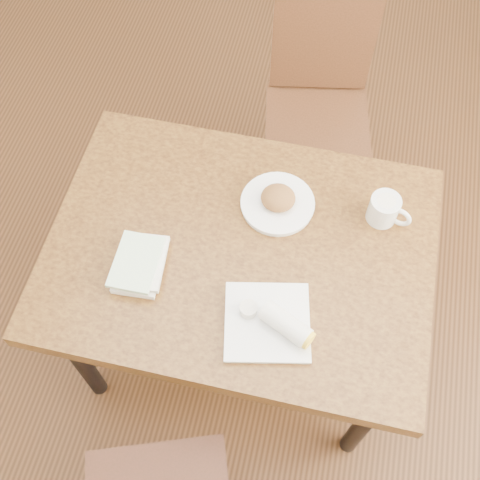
% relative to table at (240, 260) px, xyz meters
% --- Properties ---
extents(ground, '(4.00, 5.00, 0.01)m').
position_rel_table_xyz_m(ground, '(0.00, 0.00, -0.67)').
color(ground, '#472814').
rests_on(ground, ground).
extents(room_walls, '(4.02, 5.02, 2.80)m').
position_rel_table_xyz_m(room_walls, '(0.00, 0.00, 0.96)').
color(room_walls, white).
rests_on(room_walls, ground).
extents(table, '(1.20, 0.88, 0.75)m').
position_rel_table_xyz_m(table, '(0.00, 0.00, 0.00)').
color(table, brown).
rests_on(table, ground).
extents(chair_far, '(0.49, 0.49, 0.95)m').
position_rel_table_xyz_m(chair_far, '(0.13, 0.87, -0.12)').
color(chair_far, '#4E2916').
rests_on(chair_far, ground).
extents(plate_scone, '(0.24, 0.24, 0.08)m').
position_rel_table_xyz_m(plate_scone, '(0.08, 0.18, 0.10)').
color(plate_scone, white).
rests_on(plate_scone, table).
extents(coffee_mug, '(0.14, 0.10, 0.10)m').
position_rel_table_xyz_m(coffee_mug, '(0.42, 0.21, 0.13)').
color(coffee_mug, white).
rests_on(coffee_mug, table).
extents(plate_burrito, '(0.29, 0.29, 0.08)m').
position_rel_table_xyz_m(plate_burrito, '(0.15, -0.23, 0.11)').
color(plate_burrito, white).
rests_on(plate_burrito, table).
extents(book_stack, '(0.16, 0.21, 0.05)m').
position_rel_table_xyz_m(book_stack, '(-0.28, -0.13, 0.11)').
color(book_stack, white).
rests_on(book_stack, table).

